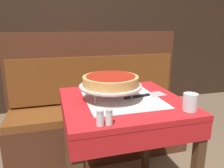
{
  "coord_description": "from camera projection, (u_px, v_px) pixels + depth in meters",
  "views": [
    {
      "loc": [
        -0.41,
        -1.18,
        1.21
      ],
      "look_at": [
        -0.07,
        -0.01,
        0.88
      ],
      "focal_mm": 35.0,
      "sensor_mm": 36.0,
      "label": 1
    }
  ],
  "objects": [
    {
      "name": "dining_table_rear",
      "position": [
        78.0,
        72.0,
        2.66
      ],
      "size": [
        0.78,
        0.78,
        0.79
      ],
      "color": "red",
      "rests_on": "ground_plane"
    },
    {
      "name": "salt_shaker",
      "position": [
        100.0,
        118.0,
        0.96
      ],
      "size": [
        0.03,
        0.03,
        0.07
      ],
      "color": "silver",
      "rests_on": "dining_table_front"
    },
    {
      "name": "water_glass_near",
      "position": [
        190.0,
        102.0,
        1.13
      ],
      "size": [
        0.08,
        0.08,
        0.09
      ],
      "color": "silver",
      "rests_on": "dining_table_front"
    },
    {
      "name": "pepper_shaker",
      "position": [
        109.0,
        117.0,
        0.97
      ],
      "size": [
        0.03,
        0.03,
        0.07
      ],
      "color": "silver",
      "rests_on": "dining_table_front"
    },
    {
      "name": "pizza_pan_stand",
      "position": [
        111.0,
        87.0,
        1.29
      ],
      "size": [
        0.37,
        0.37,
        0.09
      ],
      "color": "#ADADB2",
      "rests_on": "dining_table_front"
    },
    {
      "name": "deep_dish_pizza",
      "position": [
        111.0,
        80.0,
        1.28
      ],
      "size": [
        0.33,
        0.33,
        0.06
      ],
      "color": "tan",
      "rests_on": "pizza_pan_stand"
    },
    {
      "name": "dining_table_front",
      "position": [
        123.0,
        115.0,
        1.34
      ],
      "size": [
        0.71,
        0.71,
        0.78
      ],
      "color": "red",
      "rests_on": "ground_plane"
    },
    {
      "name": "condiment_caddy",
      "position": [
        85.0,
        58.0,
        2.67
      ],
      "size": [
        0.14,
        0.14,
        0.15
      ],
      "color": "black",
      "rests_on": "dining_table_rear"
    },
    {
      "name": "back_wall_panel",
      "position": [
        77.0,
        26.0,
        3.1
      ],
      "size": [
        6.0,
        0.04,
        2.4
      ],
      "primitive_type": "cube",
      "color": "black",
      "rests_on": "ground_plane"
    },
    {
      "name": "pizza_server",
      "position": [
        146.0,
        95.0,
        1.37
      ],
      "size": [
        0.29,
        0.1,
        0.01
      ],
      "color": "#BCBCC1",
      "rests_on": "dining_table_front"
    },
    {
      "name": "booth_bench",
      "position": [
        99.0,
        118.0,
        2.1
      ],
      "size": [
        1.65,
        0.44,
        1.15
      ],
      "color": "#4C2819",
      "rests_on": "ground_plane"
    }
  ]
}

